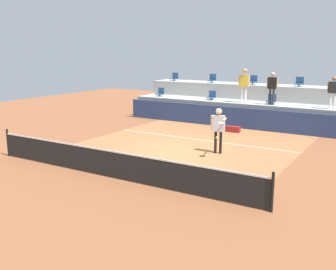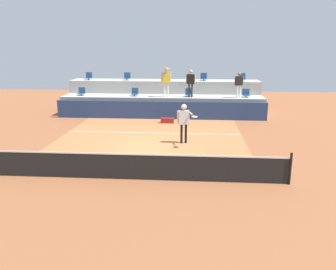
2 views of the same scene
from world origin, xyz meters
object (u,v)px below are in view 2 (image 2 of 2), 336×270
object	(u,v)px
equipment_bag	(167,121)
stadium_chair_lower_left	(135,93)
stadium_chair_upper_left	(127,77)
stadium_chair_upper_far_right	(242,78)
spectator_with_hat	(166,79)
stadium_chair_lower_far_right	(246,94)
stadium_chair_upper_right	(204,77)
stadium_chair_lower_right	(189,93)
stadium_chair_upper_center	(165,77)
spectator_in_white	(239,83)
stadium_chair_lower_far_left	(82,92)
tennis_player	(184,119)
spectator_in_grey	(191,81)
tennis_ball	(210,130)
stadium_chair_upper_far_left	(89,77)

from	to	relation	value
equipment_bag	stadium_chair_lower_left	bearing A→B (deg)	134.22
stadium_chair_lower_left	stadium_chair_upper_left	distance (m)	2.16
stadium_chair_upper_far_right	spectator_with_hat	bearing A→B (deg)	-156.46
stadium_chair_upper_left	stadium_chair_upper_far_right	distance (m)	7.92
stadium_chair_lower_far_right	stadium_chair_upper_right	size ratio (longest dim) A/B	1.00
stadium_chair_lower_right	stadium_chair_upper_far_right	distance (m)	4.10
stadium_chair_upper_center	stadium_chair_lower_right	bearing A→B (deg)	-46.81
stadium_chair_lower_right	stadium_chair_upper_center	bearing A→B (deg)	133.19
stadium_chair_lower_far_right	stadium_chair_upper_center	bearing A→B (deg)	161.29
stadium_chair_lower_right	spectator_in_white	bearing A→B (deg)	-7.07
stadium_chair_lower_far_left	equipment_bag	xyz separation A→B (m)	(5.85, -2.37, -1.31)
stadium_chair_upper_far_right	tennis_player	world-z (taller)	stadium_chair_upper_far_right
stadium_chair_lower_left	spectator_with_hat	size ratio (longest dim) A/B	0.28
stadium_chair_lower_far_left	stadium_chair_upper_far_right	bearing A→B (deg)	9.61
spectator_with_hat	spectator_in_white	size ratio (longest dim) A/B	1.16
stadium_chair_lower_right	spectator_with_hat	xyz separation A→B (m)	(-1.43, -0.38, 0.93)
spectator_in_grey	stadium_chair_lower_far_right	bearing A→B (deg)	6.23
stadium_chair_lower_right	stadium_chair_upper_center	xyz separation A→B (m)	(-1.69, 1.80, 0.85)
stadium_chair_lower_far_left	spectator_in_white	world-z (taller)	spectator_in_white
stadium_chair_upper_left	spectator_with_hat	size ratio (longest dim) A/B	0.28
stadium_chair_lower_far_right	tennis_ball	xyz separation A→B (m)	(-2.67, -9.13, -0.21)
stadium_chair_upper_far_right	spectator_in_grey	xyz separation A→B (m)	(-3.47, -2.18, -0.03)
spectator_in_grey	tennis_ball	size ratio (longest dim) A/B	25.23
stadium_chair_upper_far_right	tennis_ball	world-z (taller)	stadium_chair_upper_far_right
spectator_with_hat	spectator_in_grey	size ratio (longest dim) A/B	1.07
stadium_chair_upper_center	equipment_bag	world-z (taller)	stadium_chair_upper_center
spectator_with_hat	tennis_ball	distance (m)	9.14
stadium_chair_lower_far_left	equipment_bag	size ratio (longest dim) A/B	0.68
stadium_chair_upper_left	stadium_chair_upper_right	bearing A→B (deg)	0.00
stadium_chair_upper_left	stadium_chair_upper_far_left	bearing A→B (deg)	180.00
stadium_chair_upper_left	spectator_with_hat	world-z (taller)	spectator_with_hat
stadium_chair_upper_far_left	stadium_chair_upper_far_right	bearing A→B (deg)	0.00
stadium_chair_lower_right	tennis_player	bearing A→B (deg)	-90.80
stadium_chair_lower_far_left	stadium_chair_upper_far_right	size ratio (longest dim) A/B	1.00
stadium_chair_upper_left	equipment_bag	distance (m)	5.66
stadium_chair_upper_left	spectator_in_grey	bearing A→B (deg)	-26.12
stadium_chair_lower_right	stadium_chair_lower_far_left	bearing A→B (deg)	180.00
stadium_chair_lower_right	stadium_chair_upper_right	xyz separation A→B (m)	(0.97, 1.80, 0.85)
tennis_player	tennis_ball	size ratio (longest dim) A/B	26.84
stadium_chair_upper_right	stadium_chair_lower_right	bearing A→B (deg)	-118.39
stadium_chair_upper_left	tennis_ball	xyz separation A→B (m)	(5.30, -10.93, -1.06)
stadium_chair_lower_right	spectator_in_grey	world-z (taller)	spectator_in_grey
stadium_chair_lower_left	equipment_bag	bearing A→B (deg)	-45.78
stadium_chair_lower_far_left	stadium_chair_lower_right	bearing A→B (deg)	0.00
stadium_chair_upper_center	tennis_ball	size ratio (longest dim) A/B	7.65
spectator_in_grey	tennis_ball	xyz separation A→B (m)	(0.85, -8.74, -1.03)
spectator_in_grey	equipment_bag	distance (m)	3.20
stadium_chair_upper_far_left	tennis_player	xyz separation A→B (m)	(6.98, -8.43, -1.18)
stadium_chair_upper_center	stadium_chair_lower_left	bearing A→B (deg)	-135.27
stadium_chair_upper_center	stadium_chair_upper_far_left	bearing A→B (deg)	180.00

